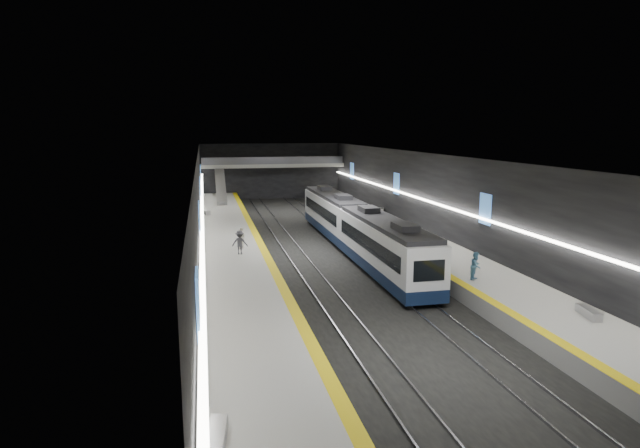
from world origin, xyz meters
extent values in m
plane|color=black|center=(0.00, 0.00, 0.00)|extent=(70.00, 70.00, 0.00)
cube|color=beige|center=(0.00, 0.00, 8.00)|extent=(20.00, 70.00, 0.04)
cube|color=black|center=(-10.00, 0.00, 4.00)|extent=(0.04, 70.00, 8.00)
cube|color=black|center=(10.00, 0.00, 4.00)|extent=(0.04, 70.00, 8.00)
cube|color=black|center=(0.00, 35.00, 4.00)|extent=(20.00, 0.04, 8.00)
cube|color=slate|center=(-7.50, 0.00, 0.50)|extent=(5.00, 70.00, 1.00)
cube|color=#AAA9A4|center=(-7.50, 0.00, 1.01)|extent=(5.00, 70.00, 0.02)
cube|color=yellow|center=(-5.30, 0.00, 1.02)|extent=(0.60, 70.00, 0.02)
cube|color=slate|center=(7.50, 0.00, 0.50)|extent=(5.00, 70.00, 1.00)
cube|color=#AAA9A4|center=(7.50, 0.00, 1.01)|extent=(5.00, 70.00, 0.02)
cube|color=yellow|center=(5.30, 0.00, 1.02)|extent=(0.60, 70.00, 0.02)
cube|color=gray|center=(-3.22, 0.00, 0.06)|extent=(0.08, 70.00, 0.12)
cube|color=gray|center=(-1.78, 0.00, 0.06)|extent=(0.08, 70.00, 0.12)
cube|color=gray|center=(1.78, 0.00, 0.06)|extent=(0.08, 70.00, 0.12)
cube|color=gray|center=(3.22, 0.00, 0.06)|extent=(0.08, 70.00, 0.12)
cube|color=#101D3B|center=(2.50, -7.82, 0.75)|extent=(2.65, 15.00, 0.80)
cube|color=white|center=(2.50, -7.82, 2.40)|extent=(2.65, 15.00, 2.50)
cube|color=black|center=(2.50, -7.82, 3.80)|extent=(2.44, 14.25, 0.30)
cube|color=black|center=(2.50, -7.82, 2.45)|extent=(2.69, 13.20, 1.00)
cube|color=black|center=(2.50, -15.34, 2.35)|extent=(1.85, 0.05, 1.20)
cube|color=#101D3B|center=(2.50, 7.18, 0.75)|extent=(2.65, 15.00, 0.80)
cube|color=white|center=(2.50, 7.18, 2.40)|extent=(2.65, 15.00, 2.50)
cube|color=black|center=(2.50, 7.18, 3.80)|extent=(2.44, 14.25, 0.30)
cube|color=black|center=(2.50, 7.18, 2.45)|extent=(2.69, 13.20, 1.00)
cube|color=black|center=(2.50, -0.34, 2.35)|extent=(1.85, 0.05, 1.20)
cube|color=#447FCE|center=(-9.92, -25.00, 4.50)|extent=(0.10, 1.50, 2.20)
cube|color=#447FCE|center=(-9.92, -8.00, 4.50)|extent=(0.10, 1.50, 2.20)
cube|color=#447FCE|center=(-9.92, 10.00, 4.50)|extent=(0.10, 1.50, 2.20)
cube|color=#447FCE|center=(-9.92, 27.00, 4.50)|extent=(0.10, 1.50, 2.20)
cube|color=#447FCE|center=(9.92, -8.00, 4.50)|extent=(0.10, 1.50, 2.20)
cube|color=#447FCE|center=(9.92, 10.00, 4.50)|extent=(0.10, 1.50, 2.20)
cube|color=#447FCE|center=(9.92, 27.00, 4.50)|extent=(0.10, 1.50, 2.20)
cube|color=white|center=(-9.80, 0.00, 3.80)|extent=(0.25, 68.60, 0.12)
cube|color=white|center=(9.80, 0.00, 3.80)|extent=(0.25, 68.60, 0.12)
cube|color=gray|center=(0.00, 33.00, 5.00)|extent=(20.00, 3.00, 0.50)
cube|color=#47474C|center=(0.00, 31.55, 5.75)|extent=(19.60, 0.08, 1.00)
cube|color=#99999E|center=(-7.50, 26.00, 2.90)|extent=(1.20, 7.50, 3.92)
cube|color=#99999E|center=(-9.50, -27.54, 1.23)|extent=(0.75, 1.92, 0.46)
cube|color=#99999E|center=(-9.50, 16.25, 1.23)|extent=(1.04, 1.97, 0.47)
cube|color=#99999E|center=(8.73, -20.45, 1.22)|extent=(0.84, 1.83, 0.43)
cube|color=#99999E|center=(9.39, 13.09, 1.22)|extent=(1.16, 1.84, 0.44)
imported|color=#AB4540|center=(6.11, -3.45, 1.81)|extent=(0.46, 0.64, 1.63)
imported|color=teal|center=(6.48, -13.29, 1.86)|extent=(1.06, 1.05, 1.73)
imported|color=silver|center=(-6.89, -1.60, 1.84)|extent=(0.78, 1.06, 1.67)
imported|color=#414048|center=(-7.16, -3.46, 1.88)|extent=(1.26, 0.89, 1.77)
camera|label=1|loc=(-9.59, -42.16, 10.17)|focal=30.00mm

